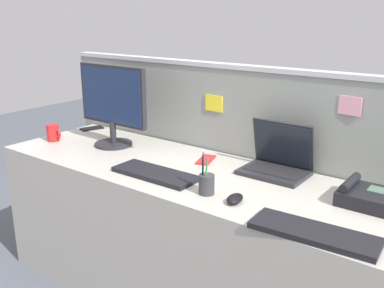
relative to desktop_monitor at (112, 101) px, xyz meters
name	(u,v)px	position (x,y,z in m)	size (l,w,h in m)	color
desk	(186,238)	(0.59, -0.08, -0.64)	(2.14, 0.67, 0.75)	#ADA89E
cubicle_divider	(226,173)	(0.59, 0.30, -0.39)	(2.33, 0.08, 1.24)	gray
desktop_monitor	(112,101)	(0.00, 0.00, 0.00)	(0.49, 0.22, 0.46)	#232328
laptop	(278,160)	(0.96, 0.16, -0.19)	(0.31, 0.23, 0.25)	#232328
desk_phone	(366,196)	(1.41, 0.04, -0.23)	(0.21, 0.20, 0.09)	black
keyboard_main	(155,174)	(0.52, -0.23, -0.25)	(0.43, 0.16, 0.02)	black
keyboard_spare	(314,233)	(1.35, -0.33, -0.25)	(0.44, 0.15, 0.02)	black
computer_mouse_right_hand	(235,199)	(0.98, -0.26, -0.24)	(0.06, 0.10, 0.03)	black
pen_cup	(206,184)	(0.84, -0.26, -0.21)	(0.07, 0.07, 0.18)	#333338
cell_phone_white_slab	(28,147)	(-0.36, -0.33, -0.25)	(0.07, 0.15, 0.01)	silver
cell_phone_red_case	(206,160)	(0.59, 0.09, -0.25)	(0.07, 0.15, 0.01)	#B22323
cell_phone_black_slab	(92,128)	(-0.39, 0.16, -0.25)	(0.07, 0.15, 0.01)	black
coffee_mug	(53,133)	(-0.36, -0.16, -0.21)	(0.11, 0.07, 0.10)	red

